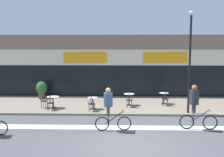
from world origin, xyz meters
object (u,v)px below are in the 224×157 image
bistro_table_1 (93,101)px  bistro_table_3 (164,96)px  bistro_table_2 (129,97)px  planter_pot (42,89)px  cyclist_1 (195,104)px  lamp_post (190,56)px  cafe_chair_3_near (165,98)px  cafe_chair_0_near (50,102)px  cafe_chair_0_side (43,100)px  bistro_table_0 (53,100)px  cafe_chair_1_near (92,103)px  cyclist_0 (110,106)px  cafe_chair_2_near (129,99)px

bistro_table_1 → bistro_table_3: 4.90m
bistro_table_2 → planter_pot: planter_pot is taller
bistro_table_2 → cyclist_1: size_ratio=0.36×
lamp_post → cafe_chair_3_near: bearing=118.9°
bistro_table_1 → cafe_chair_0_near: 2.54m
bistro_table_1 → lamp_post: size_ratio=0.12×
cafe_chair_0_near → cafe_chair_3_near: same height
bistro_table_2 → cafe_chair_0_side: cafe_chair_0_side is taller
bistro_table_0 → cafe_chair_1_near: cafe_chair_1_near is taller
cafe_chair_0_side → cyclist_0: 5.92m
cafe_chair_0_side → planter_pot: size_ratio=0.72×
bistro_table_3 → lamp_post: 3.82m
bistro_table_0 → cyclist_1: cyclist_1 is taller
cafe_chair_0_side → cafe_chair_1_near: (3.11, -0.83, 0.00)m
bistro_table_0 → cyclist_1: size_ratio=0.36×
bistro_table_2 → cafe_chair_2_near: (-0.00, -0.63, -0.02)m
lamp_post → cyclist_0: lamp_post is taller
cafe_chair_0_side → cafe_chair_1_near: 3.22m
bistro_table_3 → cafe_chair_3_near: bearing=-90.0°
cafe_chair_2_near → bistro_table_2: bearing=0.7°
cafe_chair_2_near → bistro_table_0: bearing=94.6°
bistro_table_0 → cafe_chair_3_near: size_ratio=0.85×
bistro_table_3 → cafe_chair_2_near: cafe_chair_2_near is taller
bistro_table_3 → cyclist_0: 6.48m
bistro_table_2 → cyclist_0: bearing=-102.3°
planter_pot → cyclist_1: cyclist_1 is taller
cafe_chair_0_near → cafe_chair_2_near: 4.85m
bistro_table_0 → cyclist_1: (7.71, -3.69, 0.59)m
cyclist_0 → cafe_chair_0_near: bearing=132.9°
cafe_chair_1_near → cyclist_0: (1.19, -3.19, 0.53)m
bistro_table_0 → cafe_chair_0_side: bearing=179.1°
lamp_post → cafe_chair_2_near: bearing=159.0°
bistro_table_3 → cafe_chair_0_near: size_ratio=0.82×
cafe_chair_0_side → bistro_table_1: bearing=3.3°
cafe_chair_2_near → cyclist_1: 5.01m
bistro_table_3 → planter_pot: size_ratio=0.59×
bistro_table_2 → cafe_chair_3_near: bearing=-2.6°
planter_pot → cafe_chair_1_near: bearing=-43.7°
bistro_table_1 → planter_pot: bearing=141.2°
bistro_table_2 → lamp_post: size_ratio=0.13×
cafe_chair_0_near → planter_pot: bearing=22.3°
cafe_chair_3_near → cafe_chair_1_near: bearing=109.5°
cafe_chair_0_side → lamp_post: size_ratio=0.16×
bistro_table_0 → cafe_chair_1_near: (2.49, -0.82, -0.00)m
cafe_chair_0_near → cafe_chair_3_near: bearing=-79.8°
bistro_table_2 → cafe_chair_3_near: 2.35m
cafe_chair_0_side → cafe_chair_1_near: size_ratio=1.00×
bistro_table_3 → cafe_chair_2_near: bearing=-154.0°
bistro_table_0 → bistro_table_3: bearing=11.6°
bistro_table_0 → cafe_chair_0_near: bearing=-89.8°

